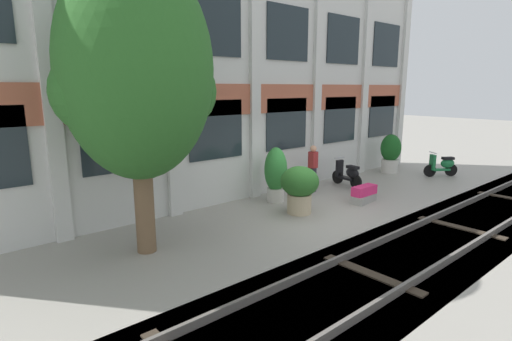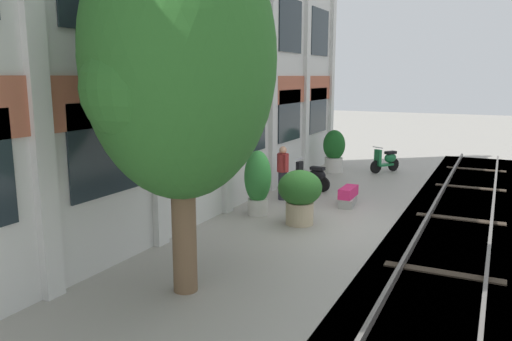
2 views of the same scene
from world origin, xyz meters
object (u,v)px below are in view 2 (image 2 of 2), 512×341
object	(u,v)px
potted_plant_square_trough	(348,197)
scooter_near_curb	(386,160)
scooter_second_parked	(312,177)
resident_by_doorway	(283,171)
potted_plant_fluted_column	(258,181)
potted_plant_ribbed_drum	(334,150)
broadleaf_tree	(180,65)
potted_plant_stone_basin	(300,193)

from	to	relation	value
potted_plant_square_trough	scooter_near_curb	size ratio (longest dim) A/B	0.86
potted_plant_square_trough	scooter_second_parked	size ratio (longest dim) A/B	0.75
scooter_near_curb	resident_by_doorway	world-z (taller)	resident_by_doorway
potted_plant_fluted_column	potted_plant_ribbed_drum	bearing A→B (deg)	0.19
broadleaf_tree	potted_plant_square_trough	world-z (taller)	broadleaf_tree
scooter_near_curb	scooter_second_parked	distance (m)	4.39
potted_plant_ribbed_drum	scooter_second_parked	distance (m)	3.29
potted_plant_square_trough	potted_plant_stone_basin	distance (m)	2.42
potted_plant_fluted_column	resident_by_doorway	size ratio (longest dim) A/B	1.07
potted_plant_square_trough	scooter_near_curb	world-z (taller)	scooter_near_curb
potted_plant_fluted_column	potted_plant_square_trough	world-z (taller)	potted_plant_fluted_column
broadleaf_tree	potted_plant_fluted_column	world-z (taller)	broadleaf_tree
potted_plant_ribbed_drum	broadleaf_tree	bearing A→B (deg)	-175.01
potted_plant_square_trough	potted_plant_ribbed_drum	world-z (taller)	potted_plant_ribbed_drum
potted_plant_fluted_column	resident_by_doorway	distance (m)	1.78
potted_plant_fluted_column	scooter_near_curb	bearing A→B (deg)	-13.20
resident_by_doorway	scooter_near_curb	bearing A→B (deg)	27.64
scooter_near_curb	potted_plant_stone_basin	bearing A→B (deg)	29.86
broadleaf_tree	potted_plant_stone_basin	bearing A→B (deg)	-4.10
potted_plant_square_trough	potted_plant_stone_basin	world-z (taller)	potted_plant_stone_basin
broadleaf_tree	resident_by_doorway	size ratio (longest dim) A/B	3.83
potted_plant_square_trough	scooter_second_parked	xyz separation A→B (m)	(1.28, 1.55, 0.19)
potted_plant_ribbed_drum	scooter_near_curb	distance (m)	2.02
potted_plant_fluted_column	potted_plant_square_trough	distance (m)	2.78
scooter_second_parked	potted_plant_stone_basin	bearing A→B (deg)	113.83
scooter_second_parked	scooter_near_curb	bearing A→B (deg)	-101.08
broadleaf_tree	scooter_second_parked	bearing A→B (deg)	4.84
resident_by_doorway	scooter_second_parked	bearing A→B (deg)	32.43
potted_plant_fluted_column	scooter_near_curb	size ratio (longest dim) A/B	1.40
potted_plant_square_trough	broadleaf_tree	bearing A→B (deg)	172.62
scooter_second_parked	resident_by_doorway	distance (m)	1.59
broadleaf_tree	potted_plant_fluted_column	xyz separation A→B (m)	(4.72, 0.96, -2.82)
potted_plant_fluted_column	broadleaf_tree	bearing A→B (deg)	-168.51
potted_plant_ribbed_drum	potted_plant_fluted_column	bearing A→B (deg)	-179.81
broadleaf_tree	resident_by_doorway	world-z (taller)	broadleaf_tree
potted_plant_ribbed_drum	resident_by_doorway	distance (m)	4.75
potted_plant_stone_basin	resident_by_doorway	size ratio (longest dim) A/B	0.85
potted_plant_square_trough	resident_by_doorway	xyz separation A→B (m)	(-0.22, 1.89, 0.60)
broadleaf_tree	scooter_near_curb	distance (m)	12.60
broadleaf_tree	scooter_second_parked	xyz separation A→B (m)	(8.00, 0.68, -3.27)
potted_plant_fluted_column	potted_plant_stone_basin	distance (m)	1.32
potted_plant_fluted_column	resident_by_doorway	bearing A→B (deg)	1.98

